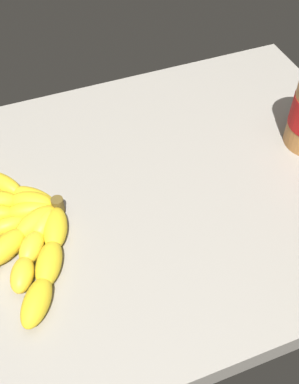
% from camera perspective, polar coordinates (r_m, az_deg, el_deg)
% --- Properties ---
extents(ground_plane, '(0.96, 0.64, 0.04)m').
position_cam_1_polar(ground_plane, '(0.82, -2.56, -1.57)').
color(ground_plane, gray).
extents(banana_bunch, '(0.21, 0.38, 0.04)m').
position_cam_1_polar(banana_bunch, '(0.78, -16.08, -3.96)').
color(banana_bunch, yellow).
rests_on(banana_bunch, ground_plane).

